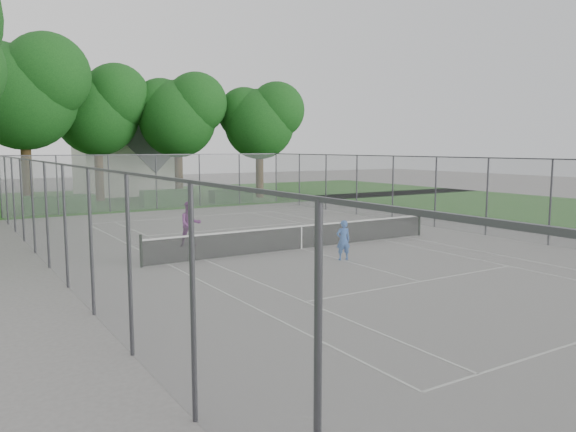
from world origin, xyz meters
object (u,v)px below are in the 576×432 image
woman_player (190,224)px  girl_player (343,240)px  tennis_net (302,236)px  house (123,151)px

woman_player → girl_player: bearing=-48.1°
girl_player → woman_player: size_ratio=0.78×
tennis_net → girl_player: (0.07, -2.57, 0.20)m
house → girl_player: (-1.34, -31.80, -2.92)m
tennis_net → girl_player: 2.58m
girl_player → woman_player: woman_player is taller
house → girl_player: house is taller
tennis_net → house: house is taller
house → woman_player: house is taller
house → woman_player: bearing=-100.5°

